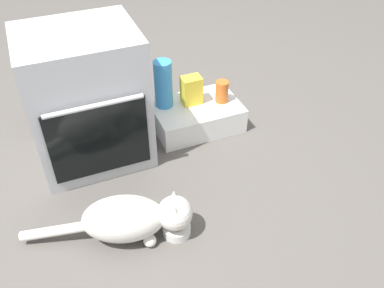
% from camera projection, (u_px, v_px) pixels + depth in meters
% --- Properties ---
extents(ground, '(8.00, 8.00, 0.00)m').
position_uv_depth(ground, '(129.00, 196.00, 2.20)').
color(ground, '#56514C').
extents(oven, '(0.60, 0.55, 0.77)m').
position_uv_depth(oven, '(87.00, 99.00, 2.22)').
color(oven, '#B7BABF').
rests_on(oven, ground).
extents(pantry_cabinet, '(0.54, 0.36, 0.16)m').
position_uv_depth(pantry_cabinet, '(196.00, 116.00, 2.62)').
color(pantry_cabinet, white).
rests_on(pantry_cabinet, ground).
extents(food_bowl, '(0.14, 0.14, 0.08)m').
position_uv_depth(food_bowl, '(177.00, 228.00, 1.99)').
color(food_bowl, white).
rests_on(food_bowl, ground).
extents(cat, '(0.79, 0.34, 0.24)m').
position_uv_depth(cat, '(132.00, 218.00, 1.92)').
color(cat, silver).
rests_on(cat, ground).
extents(water_bottle, '(0.11, 0.11, 0.30)m').
position_uv_depth(water_bottle, '(163.00, 84.00, 2.48)').
color(water_bottle, '#388CD1').
rests_on(water_bottle, pantry_cabinet).
extents(snack_bag, '(0.12, 0.09, 0.18)m').
position_uv_depth(snack_bag, '(191.00, 90.00, 2.54)').
color(snack_bag, yellow).
rests_on(snack_bag, pantry_cabinet).
extents(sauce_jar, '(0.08, 0.08, 0.14)m').
position_uv_depth(sauce_jar, '(222.00, 92.00, 2.56)').
color(sauce_jar, '#D16023').
rests_on(sauce_jar, pantry_cabinet).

